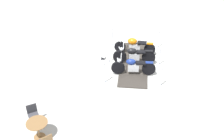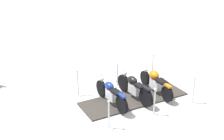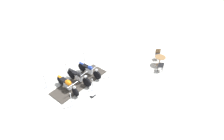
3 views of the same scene
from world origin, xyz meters
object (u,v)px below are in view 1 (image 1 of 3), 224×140
(motorcycle_copper, at_px, (134,45))
(motorcycle_black, at_px, (134,55))
(motorcycle_navy, at_px, (133,66))
(stanchion_left_mid, at_px, (160,59))
(stanchion_right_front, at_px, (112,39))
(cafe_table, at_px, (38,126))
(cafe_chair_near_table, at_px, (33,113))
(stanchion_right_rear, at_px, (105,76))
(stanchion_right_mid, at_px, (109,57))
(stanchion_left_front, at_px, (158,43))
(info_placard, at_px, (103,57))
(stanchion_left_rear, at_px, (161,80))

(motorcycle_copper, height_order, motorcycle_black, motorcycle_black)
(motorcycle_black, height_order, motorcycle_navy, motorcycle_black)
(motorcycle_navy, xyz_separation_m, stanchion_left_mid, (-1.32, 1.06, -0.16))
(motorcycle_navy, bearing_deg, motorcycle_copper, -91.96)
(stanchion_right_front, relative_size, stanchion_left_mid, 1.09)
(cafe_table, height_order, cafe_chair_near_table, cafe_chair_near_table)
(cafe_chair_near_table, bearing_deg, stanchion_left_mid, 101.91)
(motorcycle_black, relative_size, stanchion_right_rear, 1.89)
(stanchion_right_mid, relative_size, stanchion_right_rear, 0.93)
(motorcycle_navy, distance_m, cafe_table, 5.53)
(motorcycle_copper, xyz_separation_m, stanchion_left_front, (-1.09, 1.12, -0.19))
(motorcycle_black, bearing_deg, stanchion_left_front, -129.68)
(cafe_table, bearing_deg, info_placard, 178.15)
(motorcycle_copper, distance_m, cafe_chair_near_table, 6.86)
(motorcycle_black, distance_m, stanchion_right_rear, 2.22)
(stanchion_right_rear, xyz_separation_m, stanchion_left_mid, (-2.39, 2.11, -0.02))
(info_placard, height_order, cafe_chair_near_table, cafe_chair_near_table)
(info_placard, bearing_deg, cafe_table, 163.92)
(stanchion_right_front, distance_m, stanchion_right_mid, 1.80)
(stanchion_left_rear, bearing_deg, cafe_table, -37.84)
(stanchion_right_mid, relative_size, cafe_chair_near_table, 1.19)
(stanchion_left_front, height_order, stanchion_right_front, stanchion_right_front)
(stanchion_left_rear, relative_size, stanchion_right_mid, 1.00)
(motorcycle_copper, distance_m, stanchion_left_rear, 3.13)
(stanchion_right_front, xyz_separation_m, stanchion_left_mid, (1.10, 2.99, -0.05))
(motorcycle_black, xyz_separation_m, stanchion_right_front, (-1.43, -1.69, -0.12))
(motorcycle_black, relative_size, stanchion_left_mid, 2.04)
(motorcycle_black, height_order, stanchion_left_mid, motorcycle_black)
(motorcycle_black, bearing_deg, motorcycle_navy, 86.99)
(stanchion_left_front, bearing_deg, cafe_table, -18.60)
(stanchion_right_rear, height_order, info_placard, stanchion_right_rear)
(stanchion_left_rear, xyz_separation_m, cafe_chair_near_table, (4.10, -4.21, 0.20))
(stanchion_left_rear, bearing_deg, stanchion_left_mid, -165.77)
(motorcycle_black, height_order, cafe_chair_near_table, motorcycle_black)
(motorcycle_copper, xyz_separation_m, info_placard, (1.04, -1.43, -0.45))
(motorcycle_black, bearing_deg, stanchion_right_front, -57.34)
(stanchion_left_front, relative_size, stanchion_right_rear, 0.97)
(cafe_chair_near_table, bearing_deg, stanchion_right_mid, 121.55)
(motorcycle_black, xyz_separation_m, stanchion_right_mid, (0.32, -1.25, -0.20))
(stanchion_right_mid, height_order, stanchion_right_rear, stanchion_right_rear)
(motorcycle_copper, distance_m, stanchion_right_mid, 1.65)
(info_placard, distance_m, cafe_chair_near_table, 5.52)
(stanchion_right_rear, bearing_deg, stanchion_right_front, -165.77)
(info_placard, relative_size, cafe_chair_near_table, 0.48)
(stanchion_right_mid, height_order, stanchion_left_mid, stanchion_right_mid)
(motorcycle_copper, xyz_separation_m, stanchion_right_rear, (3.04, -0.54, -0.15))
(motorcycle_copper, bearing_deg, stanchion_right_front, -28.11)
(stanchion_left_rear, bearing_deg, cafe_chair_near_table, -45.80)
(stanchion_left_rear, relative_size, stanchion_right_rear, 0.94)
(motorcycle_black, relative_size, stanchion_left_rear, 2.02)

